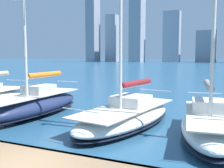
% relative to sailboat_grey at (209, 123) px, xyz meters
% --- Properties ---
extents(dock_pier, '(28.00, 2.80, 0.60)m').
position_rel_sailboat_grey_xyz_m(dock_pier, '(4.48, 6.59, -0.15)').
color(dock_pier, '#896B4C').
rests_on(dock_pier, ground).
extents(city_skyline, '(168.65, 24.49, 54.88)m').
position_rel_sailboat_grey_xyz_m(city_skyline, '(0.90, -153.77, 17.94)').
color(city_skyline, '#A1A6B0').
rests_on(city_skyline, ground).
extents(sailboat_grey, '(3.27, 7.27, 12.51)m').
position_rel_sailboat_grey_xyz_m(sailboat_grey, '(0.00, 0.00, 0.00)').
color(sailboat_grey, white).
rests_on(sailboat_grey, ground).
extents(sailboat_maroon, '(4.24, 8.53, 12.14)m').
position_rel_sailboat_grey_xyz_m(sailboat_maroon, '(4.07, -0.51, -0.09)').
color(sailboat_maroon, white).
rests_on(sailboat_maroon, ground).
extents(sailboat_orange, '(2.40, 8.18, 10.57)m').
position_rel_sailboat_grey_xyz_m(sailboat_orange, '(10.08, -0.49, 0.04)').
color(sailboat_orange, navy).
rests_on(sailboat_orange, ground).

